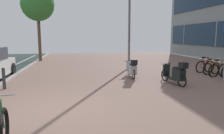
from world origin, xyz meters
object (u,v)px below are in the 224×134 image
object	(u,v)px
bicycle_rack_05	(205,66)
lamp_post	(129,10)
bicycle_rack_04	(212,68)
scooter_mid	(176,74)
bicycle_rack_03	(219,70)
street_tree	(38,5)
bollard_far	(4,78)
scooter_near	(132,69)

from	to	relation	value
bicycle_rack_05	lamp_post	world-z (taller)	lamp_post
bicycle_rack_04	scooter_mid	world-z (taller)	scooter_mid
scooter_mid	bicycle_rack_03	bearing A→B (deg)	22.96
lamp_post	street_tree	bearing A→B (deg)	139.85
scooter_mid	bollard_far	xyz separation A→B (m)	(-6.90, 0.49, -0.05)
bicycle_rack_03	bollard_far	size ratio (longest dim) A/B	1.59
scooter_mid	street_tree	bearing A→B (deg)	124.76
bicycle_rack_05	scooter_near	xyz separation A→B (m)	(-4.49, -0.75, 0.10)
lamp_post	street_tree	distance (m)	8.27
bicycle_rack_03	street_tree	world-z (taller)	street_tree
scooter_near	bollard_far	size ratio (longest dim) A/B	2.08
bicycle_rack_05	lamp_post	distance (m)	5.58
scooter_near	scooter_mid	xyz separation A→B (m)	(1.42, -1.76, 0.02)
bicycle_rack_05	lamp_post	bearing A→B (deg)	148.47
scooter_mid	street_tree	size ratio (longest dim) A/B	0.29
bicycle_rack_04	lamp_post	world-z (taller)	lamp_post
scooter_near	street_tree	world-z (taller)	street_tree
bicycle_rack_03	bicycle_rack_05	bearing A→B (deg)	86.74
bicycle_rack_05	scooter_mid	size ratio (longest dim) A/B	0.75
bicycle_rack_04	bicycle_rack_05	world-z (taller)	bicycle_rack_05
scooter_mid	bollard_far	size ratio (longest dim) A/B	2.11
scooter_mid	bicycle_rack_05	bearing A→B (deg)	39.22
bicycle_rack_03	scooter_near	bearing A→B (deg)	173.72
bicycle_rack_03	lamp_post	xyz separation A→B (m)	(-3.76, 3.59, 3.30)
scooter_mid	bicycle_rack_04	bearing A→B (deg)	31.85
bicycle_rack_05	street_tree	bearing A→B (deg)	142.89
scooter_near	bicycle_rack_05	bearing A→B (deg)	9.45
bollard_far	bicycle_rack_04	bearing A→B (deg)	8.03
lamp_post	bollard_far	distance (m)	8.19
bicycle_rack_04	street_tree	size ratio (longest dim) A/B	0.21
scooter_mid	lamp_post	bearing A→B (deg)	98.95
bicycle_rack_03	bicycle_rack_04	bearing A→B (deg)	86.31
scooter_near	bollard_far	distance (m)	5.62
scooter_near	scooter_mid	size ratio (longest dim) A/B	0.99
bicycle_rack_03	street_tree	xyz separation A→B (m)	(-10.05, 8.89, 4.24)
bicycle_rack_05	bollard_far	world-z (taller)	bicycle_rack_05
lamp_post	scooter_mid	bearing A→B (deg)	-81.05
bicycle_rack_05	scooter_near	distance (m)	4.55
bicycle_rack_03	street_tree	distance (m)	14.07
bicycle_rack_03	bicycle_rack_04	xyz separation A→B (m)	(0.04, 0.62, -0.01)
lamp_post	bollard_far	world-z (taller)	lamp_post
scooter_near	scooter_mid	bearing A→B (deg)	-51.06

